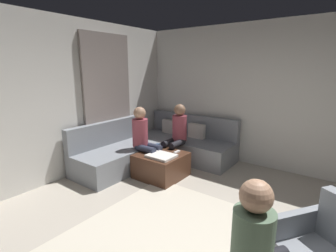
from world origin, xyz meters
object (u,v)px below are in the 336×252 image
at_px(coffee_mug, 158,146).
at_px(person_on_couch_back, 177,133).
at_px(game_remote, 177,152).
at_px(person_on_couch_side, 144,137).
at_px(person_on_armchair, 263,250).
at_px(ottoman, 161,165).
at_px(sectional_couch, 157,148).

height_order(coffee_mug, person_on_couch_back, person_on_couch_back).
relative_size(game_remote, person_on_couch_side, 0.12).
bearing_deg(person_on_couch_back, coffee_mug, 72.51).
relative_size(game_remote, person_on_armchair, 0.13).
relative_size(ottoman, person_on_couch_side, 0.63).
bearing_deg(person_on_couch_back, game_remote, 125.24).
bearing_deg(person_on_couch_side, coffee_mug, 141.36).
xyz_separation_m(coffee_mug, game_remote, (0.40, 0.04, -0.04)).
bearing_deg(coffee_mug, person_on_couch_back, 72.51).
xyz_separation_m(ottoman, person_on_couch_side, (-0.37, -0.01, 0.45)).
relative_size(sectional_couch, ottoman, 3.36).
distance_m(sectional_couch, person_on_armchair, 3.50).
bearing_deg(sectional_couch, person_on_couch_side, -75.12).
bearing_deg(person_on_armchair, game_remote, 171.96).
height_order(game_remote, person_on_couch_back, person_on_couch_back).
height_order(coffee_mug, game_remote, coffee_mug).
height_order(person_on_couch_side, person_on_armchair, person_on_couch_side).
xyz_separation_m(person_on_couch_side, person_on_armchair, (2.56, -1.63, -0.01)).
bearing_deg(person_on_couch_back, person_on_couch_side, 64.96).
bearing_deg(person_on_couch_side, ottoman, 91.81).
distance_m(sectional_couch, person_on_couch_side, 0.69).
bearing_deg(person_on_couch_back, sectional_couch, 7.24).
xyz_separation_m(sectional_couch, person_on_couch_side, (0.15, -0.56, 0.38)).
height_order(ottoman, person_on_couch_back, person_on_couch_back).
height_order(game_remote, person_on_couch_side, person_on_couch_side).
height_order(person_on_couch_back, person_on_couch_side, same).
relative_size(coffee_mug, person_on_couch_side, 0.08).
distance_m(ottoman, person_on_armchair, 2.77).
xyz_separation_m(game_remote, person_on_armchair, (2.01, -1.86, 0.21)).
relative_size(coffee_mug, person_on_couch_back, 0.08).
xyz_separation_m(sectional_couch, coffee_mug, (0.30, -0.36, 0.19)).
relative_size(game_remote, person_on_couch_back, 0.12).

